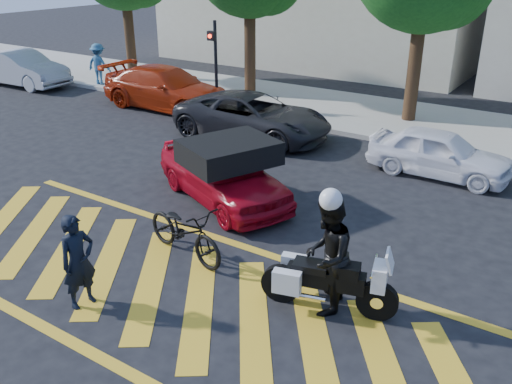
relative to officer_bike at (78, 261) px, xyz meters
The scene contains 14 objects.
ground 1.74m from the officer_bike, 47.33° to the left, with size 90.00×90.00×0.00m, color black.
sidewalk 13.19m from the officer_bike, 85.47° to the left, with size 60.00×5.00×0.15m, color #9E998E.
crosswalk 1.71m from the officer_bike, 48.41° to the left, with size 12.33×4.00×0.01m.
signal_pole 12.21m from the officer_bike, 116.67° to the left, with size 0.28×0.43×3.20m.
officer_bike is the anchor object (origin of this frame).
bicycle 2.19m from the officer_bike, 79.30° to the left, with size 0.72×2.06×1.08m, color black.
police_motorcycle 4.00m from the officer_bike, 31.24° to the left, with size 2.20×0.99×0.99m.
officer_moto 3.99m from the officer_bike, 31.47° to the left, with size 0.96×0.75×1.97m, color black.
red_convertible 4.66m from the officer_bike, 96.49° to the left, with size 1.64×4.09×1.39m, color #A20717.
parked_far_left 17.73m from the officer_bike, 147.53° to the left, with size 1.58×4.54×1.50m, color #9DA0A4.
parked_left 12.41m from the officer_bike, 125.29° to the left, with size 2.12×5.22×1.51m, color #9C2209.
parked_mid_left 9.29m from the officer_bike, 105.93° to the left, with size 2.29×4.97×1.38m, color black.
parked_mid_right 9.50m from the officer_bike, 70.05° to the left, with size 1.46×3.63×1.24m, color white.
pedestrian_left 16.29m from the officer_bike, 136.89° to the left, with size 1.11×0.64×1.71m, color #316287.
Camera 1 is at (5.45, -5.83, 5.35)m, focal length 38.00 mm.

